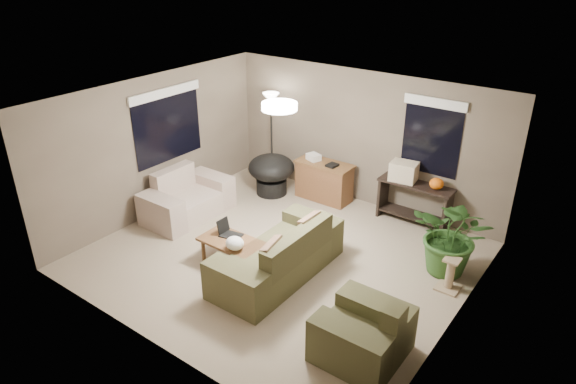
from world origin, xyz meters
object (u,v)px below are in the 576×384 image
Objects in this scene: papasan_chair at (271,172)px; cat_scratching_post at (450,276)px; coffee_table at (232,244)px; floor_lamp at (271,109)px; console_table at (414,200)px; loveseat at (186,200)px; houseplant at (452,244)px; main_sofa at (280,258)px; desk at (324,181)px; armchair at (364,335)px.

papasan_chair reaches higher than cat_scratching_post.
floor_lamp is at bearing 116.15° from coffee_table.
papasan_chair is at bearing -168.86° from console_table.
loveseat is 2.40m from floor_lamp.
cat_scratching_post reaches higher than coffee_table.
houseplant reaches higher than coffee_table.
houseplant is at bearing 110.11° from cat_scratching_post.
houseplant is at bearing 38.20° from main_sofa.
floor_lamp is at bearing 126.52° from papasan_chair.
main_sofa reaches higher than coffee_table.
houseplant is at bearing -18.85° from desk.
console_table is 1.15× the size of papasan_chair.
floor_lamp is (-2.08, 2.48, 1.30)m from main_sofa.
coffee_table is 0.52× the size of floor_lamp.
console_table is (-0.88, 3.41, 0.14)m from armchair.
loveseat is at bearing -102.24° from floor_lamp.
desk is 1.05m from papasan_chair.
console_table is 1.04× the size of houseplant.
loveseat is 4.63m from houseplant.
main_sofa is at bearing -71.15° from desk.
main_sofa is at bearing -108.66° from console_table.
papasan_chair is 0.90× the size of houseplant.
papasan_chair is 0.59× the size of floor_lamp.
armchair is at bearing -95.10° from houseplant.
main_sofa is at bearing 157.87° from armchair.
coffee_table is 3.21m from cat_scratching_post.
loveseat is (-2.51, 0.52, 0.00)m from main_sofa.
loveseat is 2.61m from desk.
armchair reaches higher than coffee_table.
floor_lamp reaches higher than cat_scratching_post.
floor_lamp is at bearing -177.12° from desk.
main_sofa reaches higher than papasan_chair.
desk is at bearing 92.11° from coffee_table.
floor_lamp reaches higher than armchair.
papasan_chair is (0.68, 1.63, 0.17)m from loveseat.
console_table is 3.21m from floor_lamp.
loveseat reaches higher than console_table.
floor_lamp is (0.43, 1.97, 1.30)m from loveseat.
loveseat reaches higher than desk.
main_sofa is at bearing -11.64° from loveseat.
armchair is 0.52× the size of floor_lamp.
houseplant is at bearing 84.90° from armchair.
cat_scratching_post is (1.23, -1.53, -0.22)m from console_table.
loveseat reaches higher than papasan_chair.
houseplant reaches higher than desk.
desk is 0.88× the size of houseplant.
loveseat reaches higher than cat_scratching_post.
papasan_chair reaches higher than desk.
houseplant is at bearing -8.62° from papasan_chair.
floor_lamp reaches higher than desk.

